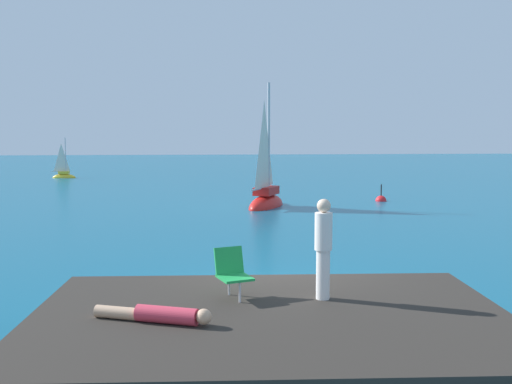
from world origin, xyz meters
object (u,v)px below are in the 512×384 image
Objects in this scene: beach_chair at (232,270)px; marker_buoy at (381,201)px; person_standing at (323,246)px; sailboat_far at (64,175)px; sailboat_near at (266,200)px; person_sunbather at (158,315)px.

beach_chair is 20.89m from marker_buoy.
person_standing reaches higher than beach_chair.
sailboat_far reaches higher than marker_buoy.
sailboat_near reaches higher than person_sunbather.
person_standing reaches higher than marker_buoy.
person_standing is at bearing 62.36° from beach_chair.
beach_chair is (1.10, 1.16, 0.33)m from person_sunbather.
sailboat_near is 17.52m from beach_chair.
sailboat_near is at bearing 148.16° from person_standing.
sailboat_far is 38.53m from person_sunbather.
sailboat_far is 25.95m from marker_buoy.
beach_chair is (-2.45, -17.33, 0.88)m from sailboat_near.
beach_chair reaches higher than marker_buoy.
marker_buoy is at bearing -35.91° from sailboat_far.
sailboat_near reaches higher than sailboat_far.
sailboat_near reaches higher than beach_chair.
sailboat_near is 7.92× the size of beach_chair.
beach_chair is at bearing -113.42° from person_sunbather.
person_standing is at bearing -65.89° from sailboat_far.
sailboat_far is at bearing -54.84° from person_sunbather.
person_standing is (-1.00, -17.55, 1.30)m from sailboat_near.
person_standing is at bearing -156.24° from sailboat_near.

